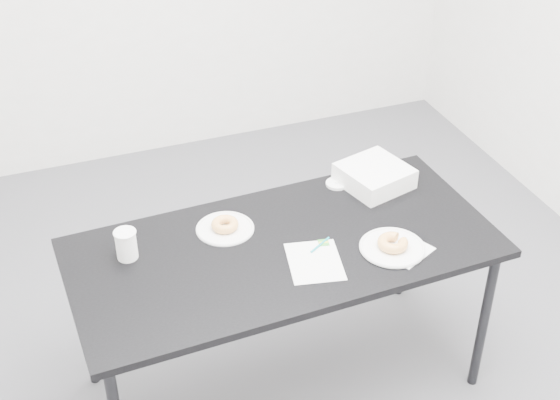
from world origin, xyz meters
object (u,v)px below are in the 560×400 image
object	(u,v)px
plate_near	(392,247)
donut_near	(393,243)
table	(284,257)
donut_far	(225,224)
plate_far	(225,229)
scorecard	(315,261)
bakery_box	(374,176)
pen	(320,245)
coffee_cup	(126,244)

from	to	relation	value
plate_near	donut_near	bearing A→B (deg)	0.00
table	donut_far	distance (m)	0.27
plate_near	plate_far	distance (m)	0.66
scorecard	bakery_box	size ratio (longest dim) A/B	0.95
plate_near	table	bearing A→B (deg)	155.94
donut_far	donut_near	bearing A→B (deg)	-31.69
plate_near	bakery_box	bearing A→B (deg)	72.62
table	pen	size ratio (longest dim) A/B	14.50
table	bakery_box	size ratio (longest dim) A/B	6.40
plate_far	coffee_cup	xyz separation A→B (m)	(-0.40, -0.04, 0.06)
scorecard	donut_far	bearing A→B (deg)	140.64
donut_near	pen	bearing A→B (deg)	155.56
plate_near	pen	bearing A→B (deg)	155.56
table	bakery_box	world-z (taller)	bakery_box
bakery_box	table	bearing A→B (deg)	-167.70
plate_near	coffee_cup	bearing A→B (deg)	162.26
table	donut_near	distance (m)	0.43
pen	coffee_cup	world-z (taller)	coffee_cup
table	pen	world-z (taller)	pen
table	donut_far	bearing A→B (deg)	133.68
donut_near	coffee_cup	size ratio (longest dim) A/B	0.99
scorecard	coffee_cup	world-z (taller)	coffee_cup
donut_far	coffee_cup	bearing A→B (deg)	-174.20
donut_far	plate_near	bearing A→B (deg)	-31.69
donut_far	plate_far	bearing A→B (deg)	0.00
scorecard	plate_far	bearing A→B (deg)	140.64
table	bakery_box	bearing A→B (deg)	25.07
table	scorecard	xyz separation A→B (m)	(0.07, -0.14, 0.06)
scorecard	pen	distance (m)	0.10
pen	donut_near	bearing A→B (deg)	-55.67
coffee_cup	plate_near	bearing A→B (deg)	-17.74
scorecard	plate_far	distance (m)	0.41
scorecard	plate_near	bearing A→B (deg)	5.74
pen	coffee_cup	distance (m)	0.74
donut_near	plate_near	bearing A→B (deg)	180.00
donut_near	plate_far	world-z (taller)	donut_near
table	bakery_box	xyz separation A→B (m)	(0.52, 0.27, 0.10)
donut_near	plate_far	distance (m)	0.66
scorecard	plate_near	world-z (taller)	plate_near
donut_near	donut_far	xyz separation A→B (m)	(-0.56, 0.35, -0.01)
bakery_box	pen	bearing A→B (deg)	-155.36
bakery_box	donut_near	bearing A→B (deg)	-122.25
plate_far	bakery_box	world-z (taller)	bakery_box
scorecard	plate_near	distance (m)	0.31
table	coffee_cup	world-z (taller)	coffee_cup
table	scorecard	distance (m)	0.17
table	donut_near	xyz separation A→B (m)	(0.38, -0.17, 0.09)
pen	plate_near	xyz separation A→B (m)	(0.25, -0.11, 0.00)
table	plate_far	distance (m)	0.26
scorecard	bakery_box	world-z (taller)	bakery_box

